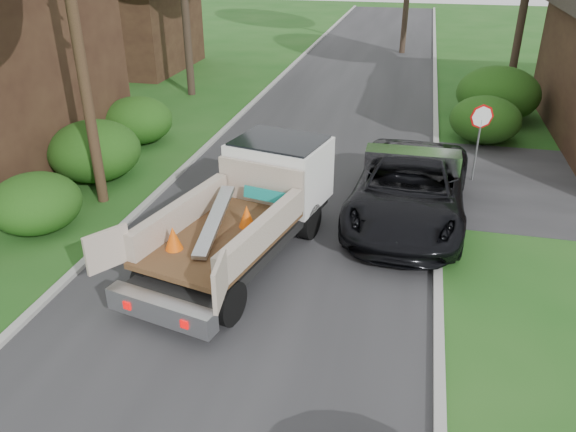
% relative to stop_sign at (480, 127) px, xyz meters
% --- Properties ---
extents(ground, '(120.00, 120.00, 0.00)m').
position_rel_stop_sign_xyz_m(ground, '(-5.20, -9.00, -1.78)').
color(ground, '#1B4F16').
rests_on(ground, ground).
extents(road, '(8.00, 90.00, 0.02)m').
position_rel_stop_sign_xyz_m(road, '(-5.20, 1.00, -1.77)').
color(road, '#28282B').
rests_on(road, ground).
extents(curb_left, '(0.20, 90.00, 0.12)m').
position_rel_stop_sign_xyz_m(curb_left, '(-9.30, 1.00, -1.72)').
color(curb_left, '#9E9E99').
rests_on(curb_left, ground).
extents(curb_right, '(0.20, 90.00, 0.12)m').
position_rel_stop_sign_xyz_m(curb_right, '(-1.10, 1.00, -1.72)').
color(curb_right, '#9E9E99').
rests_on(curb_right, ground).
extents(stop_sign, '(0.71, 0.32, 2.48)m').
position_rel_stop_sign_xyz_m(stop_sign, '(0.00, 0.00, 0.00)').
color(stop_sign, slate).
rests_on(stop_sign, ground).
extents(utility_pole, '(2.42, 1.25, 10.00)m').
position_rel_stop_sign_xyz_m(utility_pole, '(-10.68, -4.02, 3.40)').
color(utility_pole, '#382619').
rests_on(utility_pole, ground).
extents(house_left_far, '(7.56, 7.56, 6.00)m').
position_rel_stop_sign_xyz_m(house_left_far, '(-18.70, 13.00, 1.27)').
color(house_left_far, '#331D14').
rests_on(house_left_far, ground).
extents(hedge_left_a, '(2.34, 2.34, 1.53)m').
position_rel_stop_sign_xyz_m(hedge_left_a, '(-11.40, -6.00, -1.01)').
color(hedge_left_a, '#133A0D').
rests_on(hedge_left_a, ground).
extents(hedge_left_b, '(2.86, 2.86, 1.87)m').
position_rel_stop_sign_xyz_m(hedge_left_b, '(-11.70, -2.50, -0.84)').
color(hedge_left_b, '#133A0D').
rests_on(hedge_left_b, ground).
extents(hedge_left_c, '(2.60, 2.60, 1.70)m').
position_rel_stop_sign_xyz_m(hedge_left_c, '(-12.00, 1.00, -0.93)').
color(hedge_left_c, '#133A0D').
rests_on(hedge_left_c, ground).
extents(hedge_right_a, '(2.60, 2.60, 1.70)m').
position_rel_stop_sign_xyz_m(hedge_right_a, '(0.60, 4.00, -0.93)').
color(hedge_right_a, '#133A0D').
rests_on(hedge_right_a, ground).
extents(hedge_right_b, '(3.38, 3.38, 2.21)m').
position_rel_stop_sign_xyz_m(hedge_right_b, '(1.30, 7.00, -0.67)').
color(hedge_right_b, '#133A0D').
rests_on(hedge_right_b, ground).
extents(flatbed_truck, '(3.98, 6.78, 2.42)m').
position_rel_stop_sign_xyz_m(flatbed_truck, '(-5.52, -5.46, -0.46)').
color(flatbed_truck, black).
rests_on(flatbed_truck, ground).
extents(black_pickup, '(3.33, 6.59, 1.79)m').
position_rel_stop_sign_xyz_m(black_pickup, '(-1.92, -3.15, -0.88)').
color(black_pickup, black).
rests_on(black_pickup, ground).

